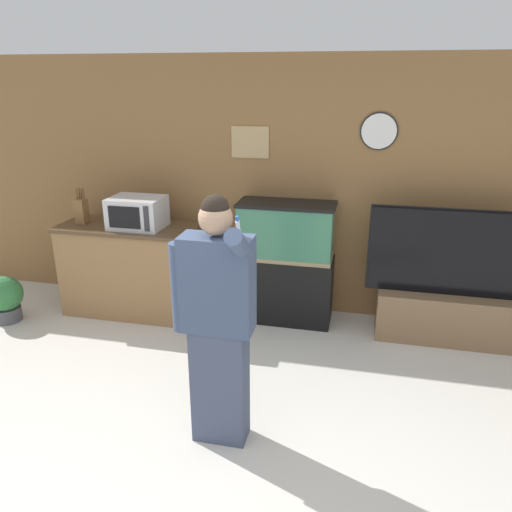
{
  "coord_description": "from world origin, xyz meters",
  "views": [
    {
      "loc": [
        0.77,
        -2.32,
        2.39
      ],
      "look_at": [
        -0.05,
        1.29,
        1.05
      ],
      "focal_mm": 35.0,
      "sensor_mm": 36.0,
      "label": 1
    }
  ],
  "objects_px": {
    "tv_on_stand": "(449,303)",
    "potted_plant": "(5,297)",
    "counter_island": "(131,269)",
    "aquarium_on_stand": "(286,263)",
    "microwave": "(137,212)",
    "person_standing": "(217,321)",
    "knife_block": "(81,210)"
  },
  "relations": [
    {
      "from": "microwave",
      "to": "aquarium_on_stand",
      "type": "distance_m",
      "value": 1.56
    },
    {
      "from": "tv_on_stand",
      "to": "potted_plant",
      "type": "relative_size",
      "value": 3.26
    },
    {
      "from": "counter_island",
      "to": "knife_block",
      "type": "relative_size",
      "value": 3.97
    },
    {
      "from": "person_standing",
      "to": "knife_block",
      "type": "bearing_deg",
      "value": 139.14
    },
    {
      "from": "knife_block",
      "to": "tv_on_stand",
      "type": "bearing_deg",
      "value": 1.51
    },
    {
      "from": "knife_block",
      "to": "person_standing",
      "type": "relative_size",
      "value": 0.21
    },
    {
      "from": "counter_island",
      "to": "potted_plant",
      "type": "distance_m",
      "value": 1.3
    },
    {
      "from": "potted_plant",
      "to": "knife_block",
      "type": "bearing_deg",
      "value": 36.39
    },
    {
      "from": "microwave",
      "to": "aquarium_on_stand",
      "type": "height_order",
      "value": "microwave"
    },
    {
      "from": "counter_island",
      "to": "aquarium_on_stand",
      "type": "relative_size",
      "value": 1.15
    },
    {
      "from": "aquarium_on_stand",
      "to": "tv_on_stand",
      "type": "xyz_separation_m",
      "value": [
        1.58,
        -0.08,
        -0.24
      ]
    },
    {
      "from": "microwave",
      "to": "person_standing",
      "type": "height_order",
      "value": "person_standing"
    },
    {
      "from": "aquarium_on_stand",
      "to": "potted_plant",
      "type": "relative_size",
      "value": 2.57
    },
    {
      "from": "microwave",
      "to": "tv_on_stand",
      "type": "distance_m",
      "value": 3.13
    },
    {
      "from": "tv_on_stand",
      "to": "knife_block",
      "type": "bearing_deg",
      "value": -178.49
    },
    {
      "from": "aquarium_on_stand",
      "to": "potted_plant",
      "type": "distance_m",
      "value": 2.89
    },
    {
      "from": "counter_island",
      "to": "knife_block",
      "type": "distance_m",
      "value": 0.79
    },
    {
      "from": "counter_island",
      "to": "potted_plant",
      "type": "relative_size",
      "value": 2.96
    },
    {
      "from": "counter_island",
      "to": "aquarium_on_stand",
      "type": "distance_m",
      "value": 1.62
    },
    {
      "from": "counter_island",
      "to": "aquarium_on_stand",
      "type": "xyz_separation_m",
      "value": [
        1.61,
        0.18,
        0.14
      ]
    },
    {
      "from": "microwave",
      "to": "person_standing",
      "type": "relative_size",
      "value": 0.3
    },
    {
      "from": "microwave",
      "to": "person_standing",
      "type": "bearing_deg",
      "value": -51.5
    },
    {
      "from": "aquarium_on_stand",
      "to": "tv_on_stand",
      "type": "distance_m",
      "value": 1.6
    },
    {
      "from": "aquarium_on_stand",
      "to": "knife_block",
      "type": "bearing_deg",
      "value": -175.1
    },
    {
      "from": "aquarium_on_stand",
      "to": "person_standing",
      "type": "relative_size",
      "value": 0.71
    },
    {
      "from": "counter_island",
      "to": "potted_plant",
      "type": "bearing_deg",
      "value": -156.87
    },
    {
      "from": "knife_block",
      "to": "tv_on_stand",
      "type": "height_order",
      "value": "knife_block"
    },
    {
      "from": "aquarium_on_stand",
      "to": "counter_island",
      "type": "bearing_deg",
      "value": -173.72
    },
    {
      "from": "microwave",
      "to": "person_standing",
      "type": "xyz_separation_m",
      "value": [
        1.34,
        -1.68,
        -0.21
      ]
    },
    {
      "from": "microwave",
      "to": "knife_block",
      "type": "relative_size",
      "value": 1.46
    },
    {
      "from": "counter_island",
      "to": "microwave",
      "type": "relative_size",
      "value": 2.72
    },
    {
      "from": "tv_on_stand",
      "to": "potted_plant",
      "type": "bearing_deg",
      "value": -172.21
    }
  ]
}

